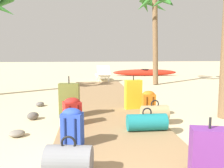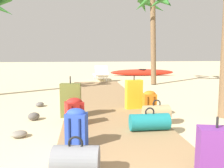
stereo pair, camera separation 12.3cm
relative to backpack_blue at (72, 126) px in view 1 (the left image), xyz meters
name	(u,v)px [view 1 (the left image)]	position (x,y,z in m)	size (l,w,h in m)	color
ground_plane	(110,119)	(0.67, 1.51, -0.37)	(60.00, 60.00, 0.00)	beige
boardwalk	(106,107)	(0.67, 2.46, -0.33)	(1.91, 9.44, 0.08)	#9E7A51
backpack_blue	(72,126)	(0.00, 0.00, 0.00)	(0.33, 0.26, 0.55)	#2847B7
backpack_red	(72,111)	(-0.06, 0.96, -0.02)	(0.36, 0.32, 0.50)	red
suitcase_yellow	(133,94)	(1.28, 2.07, 0.05)	(0.41, 0.22, 0.77)	gold
suitcase_purple	(208,156)	(1.40, -1.10, 0.00)	(0.38, 0.27, 0.69)	#6B2D84
suitcase_olive	(69,100)	(-0.15, 1.50, 0.06)	(0.42, 0.22, 0.84)	olive
duffel_bag_teal	(147,122)	(1.21, 0.53, -0.14)	(0.67, 0.29, 0.39)	#197A7F
duffel_bag_tan	(155,113)	(1.50, 1.05, -0.13)	(0.51, 0.32, 0.41)	tan
duffel_bag_grey	(69,161)	(0.01, -0.81, -0.12)	(0.54, 0.41, 0.45)	slate
backpack_orange	(148,102)	(1.53, 1.60, -0.03)	(0.27, 0.23, 0.49)	orange
palm_tree_far_right	(156,10)	(3.14, 6.69, 2.81)	(1.79, 1.92, 3.99)	brown
lounge_chair	(103,74)	(0.97, 8.12, -0.04)	(0.68, 1.58, 0.77)	white
kayak	(145,72)	(3.67, 10.37, -0.17)	(3.86, 0.75, 0.39)	red
rock_left_mid	(40,104)	(-1.02, 2.88, -0.31)	(0.23, 0.20, 0.12)	slate
rock_left_near	(33,116)	(-0.92, 1.66, -0.29)	(0.20, 0.24, 0.16)	#5B5651
rock_left_far	(17,133)	(-0.96, 0.68, -0.31)	(0.22, 0.26, 0.11)	gray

